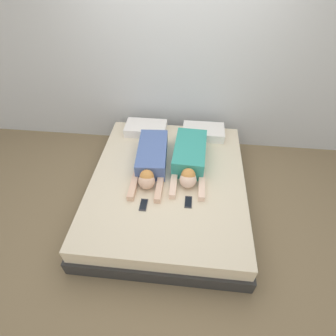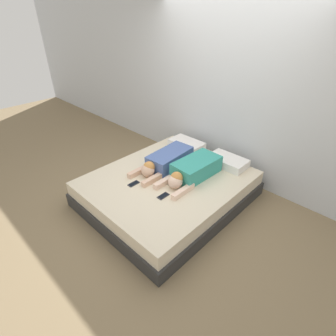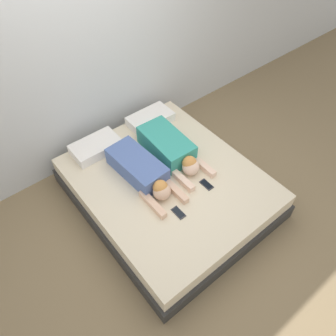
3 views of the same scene
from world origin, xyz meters
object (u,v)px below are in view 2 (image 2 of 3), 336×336
(pillow_head_left, at_px, (186,144))
(person_left, at_px, (165,161))
(person_right, at_px, (192,170))
(cell_phone_right, at_px, (163,196))
(pillow_head_right, at_px, (228,161))
(cell_phone_left, at_px, (134,184))
(bed, at_px, (168,189))

(pillow_head_left, distance_m, person_left, 0.71)
(pillow_head_left, bearing_deg, person_right, -44.27)
(pillow_head_left, bearing_deg, cell_phone_right, -61.45)
(cell_phone_right, bearing_deg, person_right, 92.00)
(pillow_head_right, relative_size, cell_phone_left, 3.56)
(pillow_head_left, height_order, person_right, person_right)
(person_right, xyz_separation_m, cell_phone_left, (-0.45, -0.67, -0.11))
(pillow_head_left, height_order, pillow_head_right, same)
(person_left, xyz_separation_m, cell_phone_right, (0.47, -0.52, -0.10))
(bed, height_order, cell_phone_right, cell_phone_right)
(bed, relative_size, person_left, 2.10)
(pillow_head_right, bearing_deg, cell_phone_left, -115.51)
(pillow_head_left, bearing_deg, bed, -64.93)
(pillow_head_right, distance_m, cell_phone_left, 1.42)
(bed, height_order, cell_phone_left, cell_phone_left)
(person_right, relative_size, cell_phone_right, 6.33)
(pillow_head_left, bearing_deg, cell_phone_left, -81.85)
(person_left, distance_m, cell_phone_left, 0.61)
(bed, height_order, person_left, person_left)
(pillow_head_right, xyz_separation_m, person_right, (-0.17, -0.62, 0.05))
(pillow_head_left, height_order, cell_phone_right, pillow_head_left)
(pillow_head_right, height_order, person_right, person_right)
(bed, xyz_separation_m, person_right, (0.23, 0.24, 0.31))
(person_left, bearing_deg, person_right, 8.22)
(cell_phone_right, bearing_deg, pillow_head_left, 118.55)
(bed, xyz_separation_m, pillow_head_left, (-0.40, 0.85, 0.25))
(bed, bearing_deg, cell_phone_right, -53.80)
(pillow_head_right, bearing_deg, pillow_head_left, 180.00)
(bed, distance_m, pillow_head_right, 0.97)
(bed, distance_m, person_right, 0.45)
(pillow_head_right, xyz_separation_m, person_left, (-0.62, -0.68, 0.04))
(pillow_head_right, xyz_separation_m, cell_phone_right, (-0.15, -1.20, -0.05))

